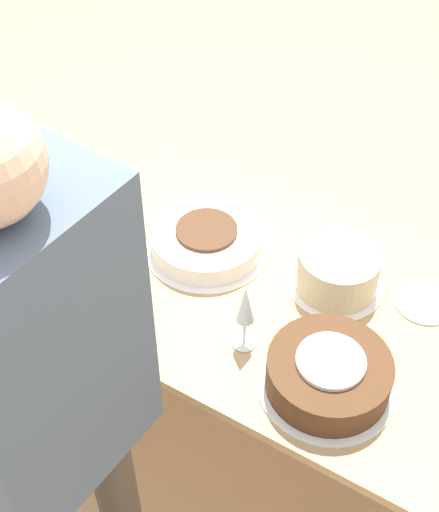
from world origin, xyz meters
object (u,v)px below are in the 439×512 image
(cake_back_decorated, at_px, (338,271))
(person_cutting, at_px, (50,399))
(cake_front_chocolate, at_px, (328,374))
(wine_glass_near, at_px, (245,307))
(cake_center_white, at_px, (207,240))

(cake_back_decorated, height_order, person_cutting, person_cutting)
(cake_front_chocolate, height_order, wine_glass_near, wine_glass_near)
(cake_back_decorated, height_order, wine_glass_near, wine_glass_near)
(cake_center_white, height_order, person_cutting, person_cutting)
(cake_center_white, height_order, wine_glass_near, wine_glass_near)
(cake_center_white, bearing_deg, cake_back_decorated, 8.72)
(cake_front_chocolate, bearing_deg, person_cutting, -129.12)
(cake_center_white, xyz_separation_m, person_cutting, (0.10, -0.74, 0.22))
(cake_center_white, distance_m, person_cutting, 0.78)
(cake_front_chocolate, height_order, person_cutting, person_cutting)
(cake_front_chocolate, relative_size, cake_back_decorated, 1.31)
(cake_front_chocolate, xyz_separation_m, person_cutting, (-0.39, -0.49, 0.21))
(cake_front_chocolate, bearing_deg, cake_back_decorated, 110.97)
(cake_front_chocolate, distance_m, person_cutting, 0.66)
(cake_center_white, bearing_deg, cake_front_chocolate, -26.73)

